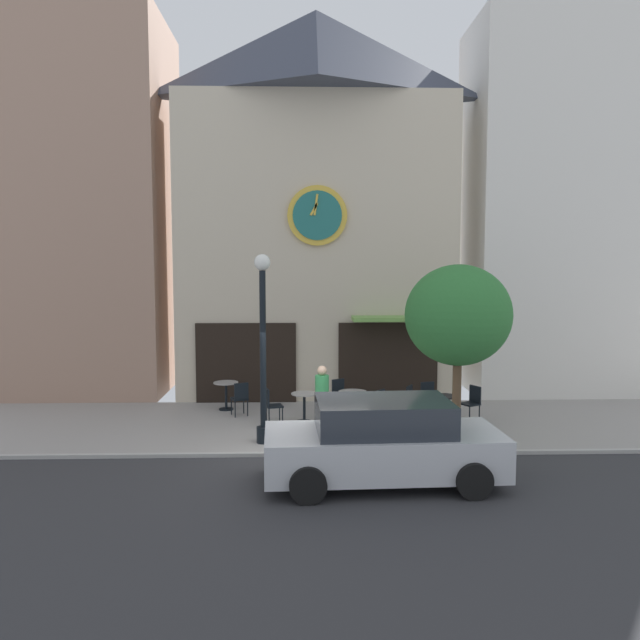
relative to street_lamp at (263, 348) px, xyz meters
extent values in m
cube|color=gray|center=(1.10, 1.57, -2.17)|extent=(26.20, 5.20, 0.05)
cube|color=#2D2D30|center=(1.10, -4.40, -2.17)|extent=(26.20, 6.74, 0.05)
cube|color=#A8A5A0|center=(1.10, -1.01, -2.10)|extent=(26.20, 0.12, 0.08)
cube|color=beige|center=(1.31, 5.41, 2.31)|extent=(8.21, 2.48, 8.90)
pyramid|color=#383D4C|center=(1.31, 5.41, 8.03)|extent=(7.39, 3.48, 2.54)
cylinder|color=gold|center=(1.31, 4.11, 3.21)|extent=(1.70, 0.10, 1.70)
cylinder|color=#1E6660|center=(1.31, 4.05, 3.21)|extent=(1.39, 0.04, 1.39)
cube|color=gold|center=(1.22, 4.01, 3.38)|extent=(0.24, 0.03, 0.36)
cube|color=gold|center=(1.27, 4.01, 3.51)|extent=(0.14, 0.03, 0.60)
cube|color=black|center=(-0.74, 4.13, -0.99)|extent=(2.87, 0.10, 2.30)
cube|color=black|center=(3.37, 4.13, -0.99)|extent=(2.87, 0.10, 2.30)
cube|color=#72A84C|center=(3.61, 3.82, 0.31)|extent=(2.63, 0.90, 0.12)
cube|color=#9E7A66|center=(-6.08, 6.38, 3.59)|extent=(5.53, 4.43, 11.46)
cube|color=silver|center=(9.45, 5.87, 3.55)|extent=(6.65, 3.41, 11.37)
cylinder|color=black|center=(0.00, 0.00, -1.96)|extent=(0.32, 0.32, 0.36)
cylinder|color=black|center=(0.00, 0.00, -0.21)|extent=(0.14, 0.14, 3.86)
sphere|color=white|center=(0.00, 0.00, 1.90)|extent=(0.36, 0.36, 0.36)
cylinder|color=brown|center=(4.34, -0.02, -1.12)|extent=(0.20, 0.20, 2.03)
ellipsoid|color=#2D7033|center=(4.34, -0.02, 0.72)|extent=(2.38, 2.14, 2.26)
cylinder|color=black|center=(-1.22, 3.21, -1.77)|extent=(0.07, 0.07, 0.75)
cylinder|color=black|center=(-1.22, 3.21, -2.13)|extent=(0.40, 0.40, 0.03)
cylinder|color=gray|center=(-1.22, 3.21, -1.39)|extent=(0.68, 0.68, 0.03)
cylinder|color=black|center=(0.92, 1.79, -1.78)|extent=(0.07, 0.07, 0.73)
cylinder|color=black|center=(0.92, 1.79, -2.13)|extent=(0.40, 0.40, 0.03)
cylinder|color=gray|center=(0.92, 1.79, -1.41)|extent=(0.66, 0.66, 0.03)
cylinder|color=black|center=(2.17, 2.05, -1.79)|extent=(0.07, 0.07, 0.71)
cylinder|color=black|center=(2.17, 2.05, -2.13)|extent=(0.40, 0.40, 0.03)
cylinder|color=gray|center=(2.17, 2.05, -1.43)|extent=(0.74, 0.74, 0.03)
cylinder|color=black|center=(4.45, 1.46, -1.79)|extent=(0.07, 0.07, 0.71)
cylinder|color=black|center=(4.45, 1.46, -2.13)|extent=(0.40, 0.40, 0.03)
cylinder|color=black|center=(4.45, 1.46, -1.43)|extent=(0.64, 0.64, 0.03)
cube|color=black|center=(2.66, 1.51, -1.69)|extent=(0.56, 0.56, 0.04)
cube|color=black|center=(2.79, 1.39, -1.47)|extent=(0.28, 0.31, 0.45)
cylinder|color=black|center=(2.64, 1.75, -1.92)|extent=(0.03, 0.03, 0.45)
cylinder|color=black|center=(2.42, 1.49, -1.92)|extent=(0.03, 0.03, 0.45)
cylinder|color=black|center=(2.90, 1.52, -1.92)|extent=(0.03, 0.03, 0.45)
cylinder|color=black|center=(2.68, 1.27, -1.92)|extent=(0.03, 0.03, 0.45)
cube|color=black|center=(5.13, 1.74, -1.69)|extent=(0.54, 0.54, 0.04)
cube|color=black|center=(5.29, 1.83, -1.47)|extent=(0.22, 0.35, 0.45)
cylinder|color=black|center=(4.90, 1.80, -1.92)|extent=(0.03, 0.03, 0.45)
cylinder|color=black|center=(5.06, 1.51, -1.92)|extent=(0.03, 0.03, 0.45)
cylinder|color=black|center=(5.19, 1.97, -1.92)|extent=(0.03, 0.03, 0.45)
cylinder|color=black|center=(5.36, 1.67, -1.92)|extent=(0.03, 0.03, 0.45)
cube|color=black|center=(0.17, 1.67, -1.69)|extent=(0.49, 0.49, 0.04)
cube|color=black|center=(0.00, 1.62, -1.47)|extent=(0.13, 0.38, 0.45)
cylinder|color=black|center=(0.38, 1.54, -1.92)|extent=(0.03, 0.03, 0.45)
cylinder|color=black|center=(0.30, 1.87, -1.92)|extent=(0.03, 0.03, 0.45)
cylinder|color=black|center=(0.05, 1.46, -1.92)|extent=(0.03, 0.03, 0.45)
cylinder|color=black|center=(-0.03, 1.79, -1.92)|extent=(0.03, 0.03, 0.45)
cube|color=black|center=(1.93, 2.71, -1.69)|extent=(0.55, 0.55, 0.04)
cube|color=black|center=(1.84, 2.87, -1.47)|extent=(0.35, 0.22, 0.45)
cylinder|color=black|center=(1.87, 2.48, -1.92)|extent=(0.03, 0.03, 0.45)
cylinder|color=black|center=(2.16, 2.65, -1.92)|extent=(0.03, 0.03, 0.45)
cylinder|color=black|center=(1.70, 2.78, -1.92)|extent=(0.03, 0.03, 0.45)
cylinder|color=black|center=(1.99, 2.95, -1.92)|extent=(0.03, 0.03, 0.45)
cube|color=black|center=(4.22, 2.21, -1.69)|extent=(0.49, 0.49, 0.04)
cube|color=black|center=(4.17, 2.39, -1.47)|extent=(0.38, 0.13, 0.45)
cylinder|color=black|center=(4.10, 2.00, -1.92)|extent=(0.03, 0.03, 0.45)
cylinder|color=black|center=(4.42, 2.09, -1.92)|extent=(0.03, 0.03, 0.45)
cylinder|color=black|center=(4.01, 2.33, -1.92)|extent=(0.03, 0.03, 0.45)
cylinder|color=black|center=(4.34, 2.42, -1.92)|extent=(0.03, 0.03, 0.45)
cube|color=black|center=(3.91, 0.91, -1.69)|extent=(0.55, 0.55, 0.04)
cube|color=black|center=(3.82, 0.76, -1.47)|extent=(0.34, 0.24, 0.45)
cylinder|color=black|center=(4.15, 0.96, -1.92)|extent=(0.03, 0.03, 0.45)
cylinder|color=black|center=(3.86, 1.14, -1.92)|extent=(0.03, 0.03, 0.45)
cylinder|color=black|center=(3.97, 0.67, -1.92)|extent=(0.03, 0.03, 0.45)
cylinder|color=black|center=(3.68, 0.85, -1.92)|extent=(0.03, 0.03, 0.45)
cube|color=black|center=(3.76, 1.80, -1.69)|extent=(0.54, 0.54, 0.04)
cube|color=black|center=(3.61, 1.89, -1.47)|extent=(0.22, 0.35, 0.45)
cylinder|color=black|center=(3.83, 1.57, -1.92)|extent=(0.03, 0.03, 0.45)
cylinder|color=black|center=(4.00, 1.87, -1.92)|extent=(0.03, 0.03, 0.45)
cylinder|color=black|center=(3.53, 1.74, -1.92)|extent=(0.03, 0.03, 0.45)
cylinder|color=black|center=(3.70, 2.04, -1.92)|extent=(0.03, 0.03, 0.45)
cube|color=black|center=(-0.79, 2.54, -1.69)|extent=(0.52, 0.52, 0.04)
cube|color=black|center=(-0.72, 2.38, -1.47)|extent=(0.37, 0.18, 0.45)
cylinder|color=black|center=(-0.70, 2.76, -1.92)|extent=(0.03, 0.03, 0.45)
cylinder|color=black|center=(-1.01, 2.63, -1.92)|extent=(0.03, 0.03, 0.45)
cylinder|color=black|center=(-0.56, 2.45, -1.92)|extent=(0.03, 0.03, 0.45)
cylinder|color=black|center=(-0.88, 2.32, -1.92)|extent=(0.03, 0.03, 0.45)
cylinder|color=#2D2D38|center=(1.33, 0.41, -1.72)|extent=(0.27, 0.27, 0.85)
cylinder|color=#338C4C|center=(1.33, 0.41, -0.99)|extent=(0.33, 0.33, 0.60)
sphere|color=tan|center=(1.33, 0.41, -0.58)|extent=(0.22, 0.22, 0.22)
cube|color=#B7BABF|center=(2.33, -2.66, -1.55)|extent=(4.37, 1.98, 0.75)
cube|color=#262B33|center=(2.33, -2.66, -0.89)|extent=(2.47, 1.68, 0.60)
cylinder|color=black|center=(3.79, -3.50, -1.82)|extent=(0.65, 0.25, 0.64)
cylinder|color=black|center=(3.72, -1.70, -1.82)|extent=(0.65, 0.25, 0.64)
cylinder|color=black|center=(0.95, -3.62, -1.82)|extent=(0.65, 0.25, 0.64)
cylinder|color=black|center=(0.88, -1.82, -1.82)|extent=(0.65, 0.25, 0.64)
camera|label=1|loc=(0.84, -13.86, 1.90)|focal=35.36mm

